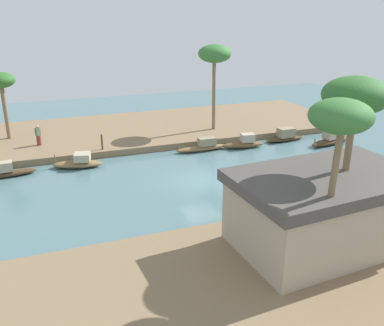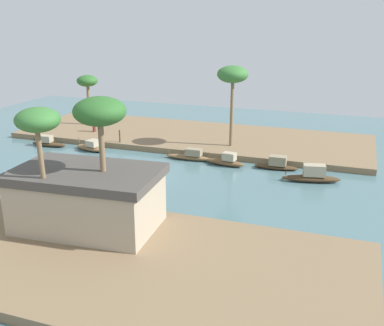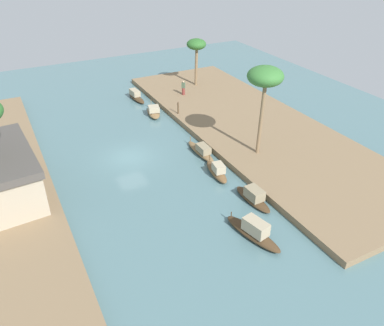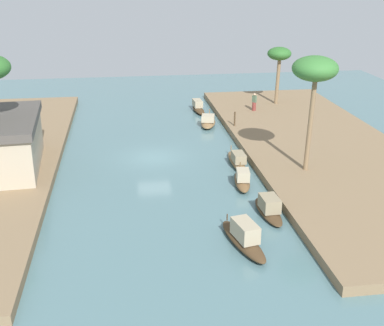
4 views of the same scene
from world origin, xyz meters
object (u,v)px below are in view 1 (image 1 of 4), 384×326
(mooring_post, at_px, (102,142))
(person_on_near_bank, at_px, (38,137))
(sampan_with_tall_canopy, at_px, (5,171))
(palm_tree_left_far, at_px, (1,83))
(palm_tree_left_near, at_px, (215,55))
(palm_tree_right_short, at_px, (340,122))
(sampan_downstream_large, at_px, (79,162))
(sampan_with_red_awning, at_px, (331,139))
(sampan_foreground, at_px, (244,143))
(sampan_upstream_small, at_px, (285,136))
(riverside_building, at_px, (324,209))
(palm_tree_right_tall, at_px, (355,99))
(sampan_open_hull, at_px, (203,146))

(mooring_post, bearing_deg, person_on_near_bank, -32.14)
(sampan_with_tall_canopy, height_order, palm_tree_left_far, palm_tree_left_far)
(palm_tree_left_near, relative_size, palm_tree_right_short, 1.02)
(sampan_downstream_large, xyz_separation_m, sampan_with_red_awning, (-21.12, 1.80, 0.12))
(mooring_post, xyz_separation_m, palm_tree_left_far, (7.05, -5.88, 4.16))
(person_on_near_bank, xyz_separation_m, palm_tree_left_near, (-15.34, 0.35, 5.94))
(palm_tree_left_far, bearing_deg, sampan_foreground, 156.89)
(sampan_upstream_small, height_order, mooring_post, mooring_post)
(mooring_post, distance_m, riverside_building, 19.37)
(sampan_foreground, bearing_deg, riverside_building, 83.98)
(sampan_upstream_small, distance_m, riverside_building, 18.39)
(sampan_with_tall_canopy, distance_m, palm_tree_right_short, 23.05)
(palm_tree_right_tall, bearing_deg, palm_tree_right_short, 40.68)
(sampan_foreground, distance_m, palm_tree_left_near, 8.25)
(mooring_post, relative_size, palm_tree_right_short, 0.17)
(sampan_with_tall_canopy, bearing_deg, palm_tree_right_short, 122.80)
(sampan_foreground, bearing_deg, sampan_upstream_small, -165.08)
(palm_tree_right_short, bearing_deg, sampan_open_hull, -95.81)
(palm_tree_left_near, bearing_deg, sampan_foreground, 100.35)
(palm_tree_left_near, height_order, palm_tree_right_short, palm_tree_left_near)
(sampan_with_tall_canopy, bearing_deg, sampan_foreground, 176.28)
(palm_tree_right_short, bearing_deg, mooring_post, -72.75)
(sampan_with_tall_canopy, bearing_deg, person_on_near_bank, -119.19)
(palm_tree_left_near, relative_size, palm_tree_left_far, 1.35)
(sampan_downstream_large, height_order, palm_tree_left_far, palm_tree_left_far)
(sampan_foreground, distance_m, palm_tree_left_far, 20.76)
(sampan_with_red_awning, bearing_deg, sampan_upstream_small, -47.30)
(sampan_upstream_small, xyz_separation_m, palm_tree_right_tall, (7.23, 16.13, 6.95))
(sampan_with_red_awning, bearing_deg, sampan_downstream_large, -17.20)
(sampan_downstream_large, xyz_separation_m, mooring_post, (-2.07, -1.95, 0.78))
(sampan_open_hull, bearing_deg, sampan_foreground, 171.78)
(sampan_with_red_awning, distance_m, sampan_foreground, 7.74)
(sampan_with_tall_canopy, distance_m, sampan_foreground, 18.56)
(sampan_foreground, distance_m, palm_tree_right_short, 19.71)
(palm_tree_left_near, distance_m, palm_tree_left_far, 18.11)
(sampan_downstream_large, xyz_separation_m, person_on_near_bank, (2.61, -4.89, 0.87))
(sampan_with_red_awning, height_order, mooring_post, mooring_post)
(sampan_with_tall_canopy, bearing_deg, palm_tree_left_near, -169.09)
(sampan_with_tall_canopy, xyz_separation_m, palm_tree_right_short, (-13.20, 17.67, 6.70))
(sampan_with_tall_canopy, relative_size, mooring_post, 3.05)
(sampan_open_hull, height_order, palm_tree_left_far, palm_tree_left_far)
(palm_tree_left_near, distance_m, riverside_building, 21.19)
(sampan_upstream_small, xyz_separation_m, sampan_open_hull, (7.85, 0.04, -0.05))
(sampan_foreground, bearing_deg, palm_tree_right_tall, 87.63)
(sampan_upstream_small, relative_size, sampan_downstream_large, 1.01)
(sampan_with_tall_canopy, height_order, palm_tree_right_short, palm_tree_right_short)
(sampan_downstream_large, distance_m, palm_tree_left_near, 15.13)
(sampan_foreground, xyz_separation_m, mooring_post, (11.50, -2.03, 0.75))
(sampan_open_hull, distance_m, palm_tree_right_short, 19.51)
(person_on_near_bank, relative_size, palm_tree_left_far, 0.30)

